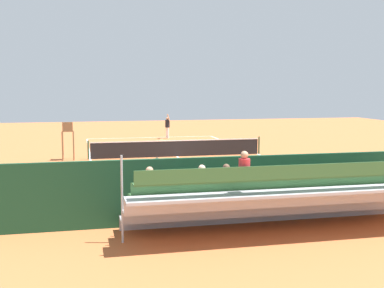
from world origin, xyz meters
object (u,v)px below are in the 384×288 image
(equipment_bag, at_px, (245,209))
(tennis_ball_far, at_px, (198,138))
(line_judge, at_px, (157,187))
(umpire_chair, at_px, (68,137))
(courtside_bench, at_px, (304,193))
(tennis_player, at_px, (167,125))
(bleacher_stand, at_px, (276,199))
(tennis_ball_near, at_px, (173,143))
(tennis_net, at_px, (177,148))
(tennis_racket, at_px, (162,139))

(equipment_bag, height_order, tennis_ball_far, equipment_bag)
(line_judge, bearing_deg, equipment_bag, 178.37)
(equipment_bag, xyz_separation_m, line_judge, (2.86, -0.08, 0.84))
(umpire_chair, xyz_separation_m, line_judge, (-2.96, 13.33, -0.30))
(courtside_bench, bearing_deg, tennis_player, -88.73)
(bleacher_stand, relative_size, tennis_ball_near, 137.27)
(tennis_player, height_order, line_judge, same)
(tennis_net, distance_m, line_judge, 13.72)
(equipment_bag, distance_m, tennis_racket, 22.90)
(umpire_chair, distance_m, tennis_racket, 11.74)
(bleacher_stand, relative_size, tennis_racket, 17.05)
(tennis_net, distance_m, umpire_chair, 6.25)
(courtside_bench, distance_m, equipment_bag, 2.16)
(umpire_chair, bearing_deg, tennis_ball_far, -135.90)
(tennis_net, distance_m, bleacher_stand, 15.34)
(bleacher_stand, bearing_deg, line_judge, -32.81)
(tennis_ball_near, bearing_deg, tennis_ball_far, -129.81)
(umpire_chair, distance_m, equipment_bag, 14.67)
(courtside_bench, bearing_deg, tennis_racket, -87.18)
(umpire_chair, height_order, courtside_bench, umpire_chair)
(umpire_chair, height_order, line_judge, umpire_chair)
(tennis_net, relative_size, line_judge, 5.35)
(tennis_ball_near, bearing_deg, courtside_bench, 92.38)
(tennis_net, bearing_deg, courtside_bench, 97.53)
(courtside_bench, height_order, line_judge, line_judge)
(equipment_bag, height_order, tennis_ball_near, equipment_bag)
(tennis_player, distance_m, tennis_ball_near, 4.01)
(tennis_net, xyz_separation_m, bleacher_stand, (0.11, 15.33, 0.43))
(umpire_chair, distance_m, line_judge, 13.66)
(umpire_chair, relative_size, equipment_bag, 2.38)
(equipment_bag, relative_size, tennis_racket, 1.69)
(bleacher_stand, relative_size, tennis_player, 4.70)
(tennis_net, height_order, bleacher_stand, bleacher_stand)
(tennis_net, height_order, umpire_chair, umpire_chair)
(bleacher_stand, xyz_separation_m, tennis_ball_far, (-3.71, -24.83, -0.89))
(equipment_bag, bearing_deg, bleacher_stand, 97.60)
(tennis_racket, bearing_deg, tennis_player, -129.65)
(bleacher_stand, xyz_separation_m, equipment_bag, (0.26, -1.93, -0.75))
(bleacher_stand, xyz_separation_m, tennis_player, (-1.35, -25.53, 0.09))
(tennis_ball_near, bearing_deg, tennis_racket, -84.44)
(tennis_racket, relative_size, line_judge, 0.28)
(umpire_chair, distance_m, courtside_bench, 15.50)
(courtside_bench, xyz_separation_m, tennis_racket, (1.12, -22.75, -0.54))
(courtside_bench, distance_m, tennis_player, 23.48)
(bleacher_stand, bearing_deg, tennis_ball_far, -98.49)
(equipment_bag, relative_size, tennis_ball_near, 13.64)
(umpire_chair, height_order, tennis_racket, umpire_chair)
(courtside_bench, height_order, equipment_bag, courtside_bench)
(umpire_chair, height_order, tennis_ball_far, umpire_chair)
(tennis_player, relative_size, line_judge, 1.00)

